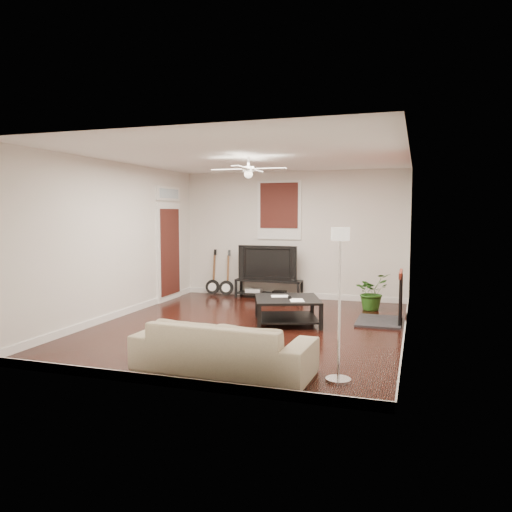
% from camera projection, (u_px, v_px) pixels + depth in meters
% --- Properties ---
extents(room, '(5.01, 6.01, 2.81)m').
position_uv_depth(room, '(248.00, 243.00, 8.18)').
color(room, black).
rests_on(room, ground).
extents(brick_accent, '(0.02, 2.20, 2.80)m').
position_uv_depth(brick_accent, '(408.00, 242.00, 8.36)').
color(brick_accent, '#A44734').
rests_on(brick_accent, floor).
extents(fireplace, '(0.80, 1.10, 0.92)m').
position_uv_depth(fireplace, '(389.00, 297.00, 8.53)').
color(fireplace, black).
rests_on(fireplace, floor).
extents(window_back, '(1.00, 0.06, 1.30)m').
position_uv_depth(window_back, '(279.00, 210.00, 11.03)').
color(window_back, '#3C1410').
rests_on(window_back, wall_back).
extents(door_left, '(0.08, 1.00, 2.50)m').
position_uv_depth(door_left, '(169.00, 243.00, 10.75)').
color(door_left, white).
rests_on(door_left, wall_left).
extents(tv_stand, '(1.48, 0.39, 0.41)m').
position_uv_depth(tv_stand, '(269.00, 289.00, 11.06)').
color(tv_stand, black).
rests_on(tv_stand, floor).
extents(tv, '(1.32, 0.17, 0.76)m').
position_uv_depth(tv, '(269.00, 262.00, 11.03)').
color(tv, black).
rests_on(tv, tv_stand).
extents(coffee_table, '(1.36, 1.36, 0.45)m').
position_uv_depth(coffee_table, '(287.00, 311.00, 8.51)').
color(coffee_table, black).
rests_on(coffee_table, floor).
extents(sofa, '(2.17, 0.94, 0.62)m').
position_uv_depth(sofa, '(224.00, 346.00, 5.92)').
color(sofa, tan).
rests_on(sofa, floor).
extents(floor_lamp, '(0.30, 0.30, 1.74)m').
position_uv_depth(floor_lamp, '(339.00, 305.00, 5.55)').
color(floor_lamp, white).
rests_on(floor_lamp, floor).
extents(potted_plant, '(0.84, 0.86, 0.72)m').
position_uv_depth(potted_plant, '(372.00, 292.00, 9.69)').
color(potted_plant, '#245618').
rests_on(potted_plant, floor).
extents(guitar_left, '(0.36, 0.28, 1.06)m').
position_uv_depth(guitar_left, '(213.00, 272.00, 11.42)').
color(guitar_left, black).
rests_on(guitar_left, floor).
extents(guitar_right, '(0.38, 0.31, 1.06)m').
position_uv_depth(guitar_right, '(226.00, 273.00, 11.28)').
color(guitar_right, black).
rests_on(guitar_right, floor).
extents(ceiling_fan, '(1.24, 1.24, 0.32)m').
position_uv_depth(ceiling_fan, '(248.00, 169.00, 8.07)').
color(ceiling_fan, white).
rests_on(ceiling_fan, ceiling).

